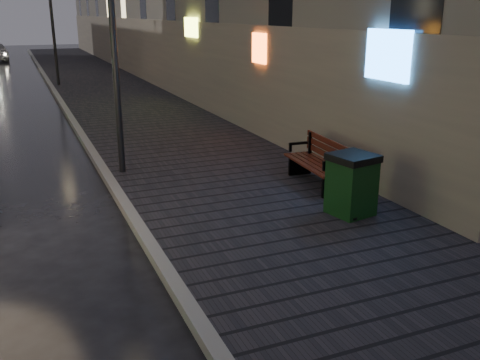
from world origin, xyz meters
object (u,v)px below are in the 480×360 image
Objects in this scene: lamp_far at (51,13)px; bench at (320,162)px; lamp_near at (112,15)px; trash_bin at (352,184)px.

lamp_far is 19.06m from bench.
bench is at bearing -35.24° from lamp_near.
lamp_far is 4.89× the size of trash_bin.
lamp_far reaches higher than bench.
lamp_near is 16.00m from lamp_far.
bench is (3.55, -2.51, -2.86)m from lamp_near.
lamp_near is 2.78× the size of bench.
lamp_near is at bearing -90.00° from lamp_far.
lamp_near reaches higher than trash_bin.
lamp_far reaches higher than trash_bin.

